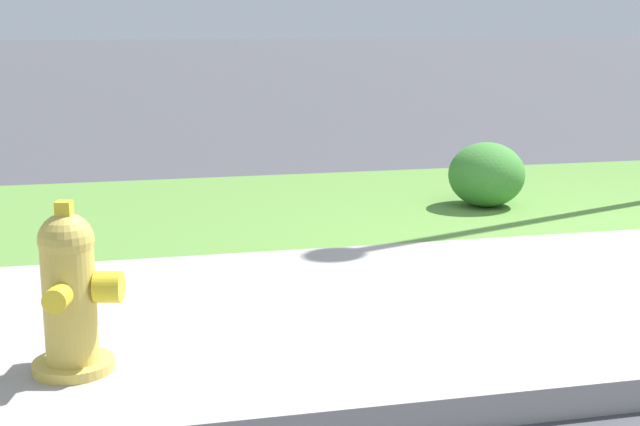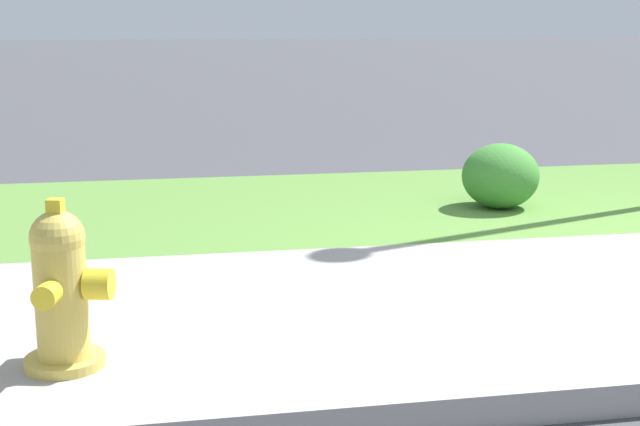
# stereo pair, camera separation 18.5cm
# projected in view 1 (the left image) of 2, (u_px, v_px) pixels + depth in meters

# --- Properties ---
(grass_verge) EXTENTS (18.00, 2.58, 0.01)m
(grass_verge) POSITION_uv_depth(u_px,v_px,m) (519.00, 194.00, 6.87)
(grass_verge) COLOR #568438
(grass_verge) RESTS_ON ground
(fire_hydrant_by_grass_verge) EXTENTS (0.36, 0.39, 0.67)m
(fire_hydrant_by_grass_verge) POSITION_uv_depth(u_px,v_px,m) (71.00, 293.00, 3.34)
(fire_hydrant_by_grass_verge) COLOR gold
(fire_hydrant_by_grass_verge) RESTS_ON ground
(shrub_bush_near_lamp) EXTENTS (0.55, 0.55, 0.46)m
(shrub_bush_near_lamp) POSITION_uv_depth(u_px,v_px,m) (486.00, 175.00, 6.39)
(shrub_bush_near_lamp) COLOR #3D7F33
(shrub_bush_near_lamp) RESTS_ON ground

